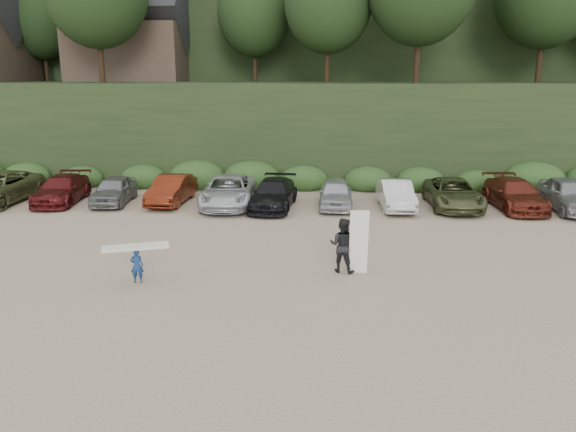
{
  "coord_description": "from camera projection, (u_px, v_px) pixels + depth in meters",
  "views": [
    {
      "loc": [
        2.07,
        -17.74,
        6.63
      ],
      "look_at": [
        0.77,
        3.0,
        1.3
      ],
      "focal_mm": 35.0,
      "sensor_mm": 36.0,
      "label": 1
    }
  ],
  "objects": [
    {
      "name": "adult_surfer",
      "position": [
        344.0,
        245.0,
        19.0
      ],
      "size": [
        1.4,
        0.97,
        2.23
      ],
      "color": "black",
      "rests_on": "ground"
    },
    {
      "name": "child_surfer",
      "position": [
        136.0,
        258.0,
        18.05
      ],
      "size": [
        2.16,
        1.22,
        1.25
      ],
      "color": "navy",
      "rests_on": "ground"
    },
    {
      "name": "hillside_backdrop",
      "position": [
        299.0,
        20.0,
        50.89
      ],
      "size": [
        90.0,
        41.5,
        28.0
      ],
      "color": "black",
      "rests_on": "ground"
    },
    {
      "name": "ground",
      "position": [
        260.0,
        275.0,
        18.92
      ],
      "size": [
        120.0,
        120.0,
        0.0
      ],
      "primitive_type": "plane",
      "color": "tan",
      "rests_on": "ground"
    },
    {
      "name": "parked_cars",
      "position": [
        223.0,
        191.0,
        28.62
      ],
      "size": [
        36.79,
        6.07,
        1.64
      ],
      "color": "#9C9DA1",
      "rests_on": "ground"
    }
  ]
}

